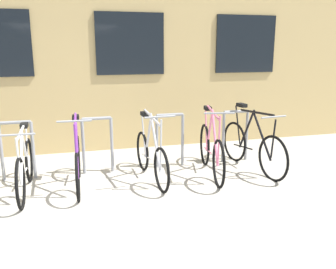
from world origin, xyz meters
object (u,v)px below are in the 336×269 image
object	(u,v)px
bicycle_silver	(151,156)
bicycle_purple	(78,162)
bicycle_pink	(211,150)
bicycle_black	(252,146)
bicycle_white	(25,167)

from	to	relation	value
bicycle_silver	bicycle_purple	distance (m)	1.09
bicycle_silver	bicycle_purple	xyz separation A→B (m)	(-1.09, -0.02, 0.00)
bicycle_silver	bicycle_pink	world-z (taller)	bicycle_pink
bicycle_purple	bicycle_black	bearing A→B (deg)	0.98
bicycle_purple	bicycle_black	size ratio (longest dim) A/B	0.90
bicycle_pink	bicycle_white	bearing A→B (deg)	-179.12
bicycle_silver	bicycle_pink	xyz separation A→B (m)	(0.97, -0.02, 0.02)
bicycle_purple	bicycle_silver	bearing A→B (deg)	1.25
bicycle_white	bicycle_purple	bearing A→B (deg)	2.98
bicycle_white	bicycle_black	world-z (taller)	bicycle_black
bicycle_pink	bicycle_black	world-z (taller)	bicycle_pink
bicycle_purple	bicycle_white	size ratio (longest dim) A/B	0.97
bicycle_silver	bicycle_black	world-z (taller)	bicycle_silver
bicycle_white	bicycle_black	xyz separation A→B (m)	(3.52, 0.09, 0.03)
bicycle_pink	bicycle_purple	bearing A→B (deg)	-179.84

